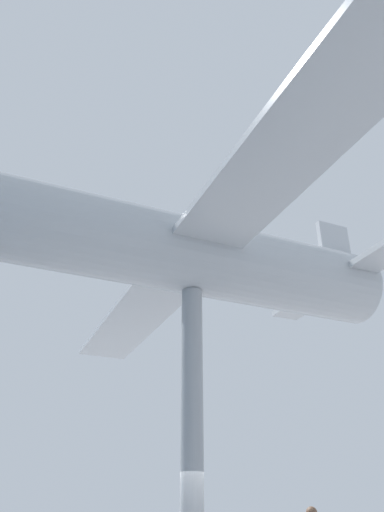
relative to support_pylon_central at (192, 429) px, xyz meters
The scene contains 2 objects.
support_pylon_central is the anchor object (origin of this frame).
suspended_airplane 4.45m from the support_pylon_central, 86.80° to the left, with size 19.43×12.56×3.20m.
Camera 1 is at (-10.53, 5.26, 1.53)m, focal length 35.00 mm.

